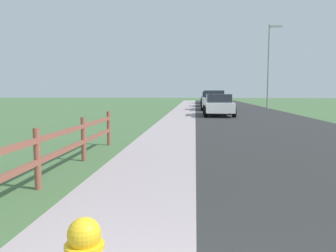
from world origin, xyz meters
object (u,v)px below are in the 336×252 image
(parked_suv_white, at_px, (218,105))
(parked_car_blue, at_px, (209,97))
(parked_car_silver, at_px, (214,100))
(parked_car_black, at_px, (210,99))
(street_lamp, at_px, (270,60))

(parked_suv_white, relative_size, parked_car_blue, 0.88)
(parked_car_silver, height_order, parked_car_black, parked_car_silver)
(parked_car_blue, xyz_separation_m, street_lamp, (4.76, -15.82, 3.56))
(parked_car_black, relative_size, street_lamp, 0.57)
(parked_suv_white, bearing_deg, parked_car_silver, 89.39)
(parked_suv_white, distance_m, street_lamp, 10.66)
(parked_suv_white, height_order, parked_car_blue, parked_car_blue)
(parked_suv_white, distance_m, parked_car_blue, 24.49)
(parked_car_blue, bearing_deg, street_lamp, -73.26)
(parked_car_black, bearing_deg, parked_car_silver, -90.06)
(parked_car_silver, xyz_separation_m, street_lamp, (4.96, 1.27, 3.51))
(street_lamp, bearing_deg, parked_suv_white, -120.20)
(parked_suv_white, height_order, parked_car_silver, parked_car_silver)
(parked_suv_white, height_order, parked_car_black, parked_car_black)
(parked_suv_white, bearing_deg, parked_car_black, 89.66)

